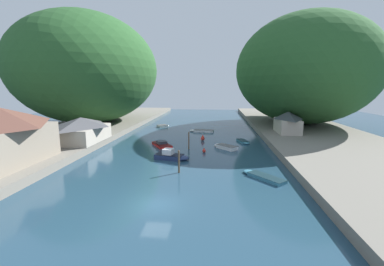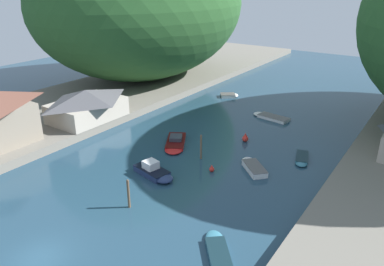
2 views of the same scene
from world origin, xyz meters
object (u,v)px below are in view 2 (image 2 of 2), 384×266
boat_white_cruiser (253,166)px  channel_buoy_near (245,138)px  boathouse_shed (87,104)px  boat_red_skiff (270,117)px  boat_far_upstream (218,252)px  person_on_quay (87,118)px  boat_cabin_cruiser (155,172)px  boat_navy_launch (175,143)px  boat_moored_right (302,159)px  boat_far_right_bank (230,95)px  channel_buoy_far (212,169)px

boat_white_cruiser → channel_buoy_near: size_ratio=3.67×
boathouse_shed → boat_red_skiff: boathouse_shed is taller
boat_far_upstream → channel_buoy_near: channel_buoy_near is taller
boat_red_skiff → channel_buoy_near: channel_buoy_near is taller
channel_buoy_near → person_on_quay: bearing=-153.7°
boat_cabin_cruiser → boat_navy_launch: boat_cabin_cruiser is taller
boat_navy_launch → boat_red_skiff: bearing=-141.2°
boat_far_upstream → boat_navy_launch: boat_navy_launch is taller
boat_red_skiff → person_on_quay: size_ratio=3.47×
boathouse_shed → boat_navy_launch: size_ratio=1.61×
boat_navy_launch → channel_buoy_near: size_ratio=5.43×
boat_far_upstream → boat_navy_launch: 20.36m
boat_moored_right → channel_buoy_near: size_ratio=3.56×
boat_navy_launch → boat_far_right_bank: size_ratio=1.83×
boat_white_cruiser → channel_buoy_far: bearing=175.3°
boathouse_shed → channel_buoy_far: size_ratio=12.50×
boat_far_upstream → boat_far_right_bank: (-19.04, 36.03, 0.07)m
boat_far_upstream → boat_navy_launch: bearing=95.0°
boat_cabin_cruiser → boat_far_upstream: bearing=72.8°
boat_navy_launch → channel_buoy_far: boat_navy_launch is taller
boat_far_right_bank → boat_white_cruiser: bearing=-3.7°
boat_red_skiff → boat_cabin_cruiser: bearing=-178.8°
boat_white_cruiser → boathouse_shed: bearing=136.1°
boathouse_shed → channel_buoy_far: (21.29, -1.70, -2.91)m
boat_red_skiff → channel_buoy_near: (0.96, -9.80, 0.24)m
boat_red_skiff → boat_navy_launch: size_ratio=0.91×
boat_white_cruiser → boat_navy_launch: 10.72m
channel_buoy_near → channel_buoy_far: (0.70, -9.22, -0.14)m
boat_red_skiff → person_on_quay: (-17.81, -19.09, 1.82)m
boat_far_right_bank → channel_buoy_far: channel_buoy_far is taller
boat_red_skiff → channel_buoy_far: channel_buoy_far is taller
boat_cabin_cruiser → channel_buoy_far: boat_cabin_cruiser is taller
boat_red_skiff → boat_far_right_bank: (-10.14, 6.17, 0.05)m
boat_cabin_cruiser → channel_buoy_near: 13.94m
boat_far_right_bank → channel_buoy_near: 19.45m
boat_cabin_cruiser → person_on_quay: 15.66m
person_on_quay → boat_far_upstream: bearing=-113.8°
boathouse_shed → channel_buoy_near: 22.10m
boathouse_shed → boat_red_skiff: 26.36m
boat_cabin_cruiser → boat_red_skiff: bearing=-174.4°
boat_far_upstream → boat_moored_right: bearing=49.6°
channel_buoy_far → channel_buoy_near: bearing=94.3°
boathouse_shed → boat_far_right_bank: size_ratio=2.94×
boat_red_skiff → person_on_quay: person_on_quay is taller
boat_far_upstream → person_on_quay: person_on_quay is taller
boat_far_right_bank → boathouse_shed: bearing=-60.0°
boat_red_skiff → boat_moored_right: boat_red_skiff is taller
boat_far_upstream → boat_far_right_bank: bearing=77.0°
boat_white_cruiser → boat_red_skiff: boat_white_cruiser is taller
boat_white_cruiser → channel_buoy_near: 7.37m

